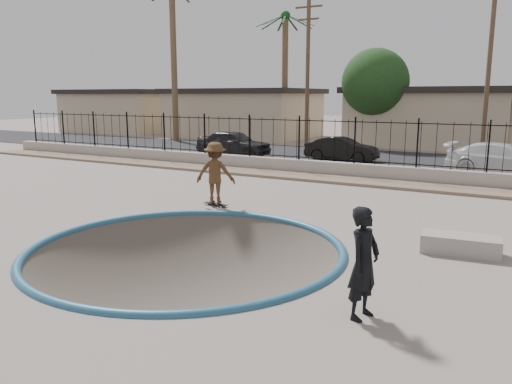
{
  "coord_description": "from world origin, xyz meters",
  "views": [
    {
      "loc": [
        6.55,
        -9.45,
        3.34
      ],
      "look_at": [
        0.06,
        2.0,
        0.79
      ],
      "focal_mm": 35.0,
      "sensor_mm": 36.0,
      "label": 1
    }
  ],
  "objects_px": {
    "concrete_ledge": "(460,244)",
    "car_c": "(503,159)",
    "videographer": "(364,263)",
    "skater": "(215,176)",
    "car_a": "(234,143)",
    "skateboard": "(216,204)",
    "car_b": "(342,149)"
  },
  "relations": [
    {
      "from": "skater",
      "to": "videographer",
      "type": "relative_size",
      "value": 1.08
    },
    {
      "from": "skater",
      "to": "videographer",
      "type": "height_order",
      "value": "skater"
    },
    {
      "from": "videographer",
      "to": "car_c",
      "type": "xyz_separation_m",
      "value": [
        0.85,
        16.45,
        -0.17
      ]
    },
    {
      "from": "skateboard",
      "to": "car_c",
      "type": "distance_m",
      "value": 13.19
    },
    {
      "from": "skater",
      "to": "car_b",
      "type": "height_order",
      "value": "skater"
    },
    {
      "from": "skater",
      "to": "car_b",
      "type": "relative_size",
      "value": 0.51
    },
    {
      "from": "car_a",
      "to": "car_c",
      "type": "xyz_separation_m",
      "value": [
        13.5,
        -0.05,
        -0.06
      ]
    },
    {
      "from": "skater",
      "to": "car_c",
      "type": "distance_m",
      "value": 13.17
    },
    {
      "from": "skateboard",
      "to": "concrete_ledge",
      "type": "xyz_separation_m",
      "value": [
        7.23,
        -1.33,
        0.14
      ]
    },
    {
      "from": "skater",
      "to": "car_b",
      "type": "xyz_separation_m",
      "value": [
        -0.31,
        12.0,
        -0.29
      ]
    },
    {
      "from": "skateboard",
      "to": "videographer",
      "type": "distance_m",
      "value": 8.41
    },
    {
      "from": "skateboard",
      "to": "car_c",
      "type": "xyz_separation_m",
      "value": [
        7.22,
        11.02,
        0.64
      ]
    },
    {
      "from": "concrete_ledge",
      "to": "videographer",
      "type": "bearing_deg",
      "value": -101.81
    },
    {
      "from": "concrete_ledge",
      "to": "car_b",
      "type": "bearing_deg",
      "value": 119.49
    },
    {
      "from": "skateboard",
      "to": "car_c",
      "type": "height_order",
      "value": "car_c"
    },
    {
      "from": "skateboard",
      "to": "car_a",
      "type": "relative_size",
      "value": 0.2
    },
    {
      "from": "concrete_ledge",
      "to": "car_c",
      "type": "height_order",
      "value": "car_c"
    },
    {
      "from": "skateboard",
      "to": "car_a",
      "type": "height_order",
      "value": "car_a"
    },
    {
      "from": "videographer",
      "to": "concrete_ledge",
      "type": "xyz_separation_m",
      "value": [
        0.86,
        4.11,
        -0.67
      ]
    },
    {
      "from": "concrete_ledge",
      "to": "skater",
      "type": "bearing_deg",
      "value": 169.61
    },
    {
      "from": "skateboard",
      "to": "videographer",
      "type": "bearing_deg",
      "value": -32.09
    },
    {
      "from": "videographer",
      "to": "car_a",
      "type": "distance_m",
      "value": 20.79
    },
    {
      "from": "videographer",
      "to": "concrete_ledge",
      "type": "distance_m",
      "value": 4.25
    },
    {
      "from": "concrete_ledge",
      "to": "car_a",
      "type": "bearing_deg",
      "value": 137.47
    },
    {
      "from": "skateboard",
      "to": "concrete_ledge",
      "type": "relative_size",
      "value": 0.54
    },
    {
      "from": "concrete_ledge",
      "to": "car_c",
      "type": "bearing_deg",
      "value": 90.04
    },
    {
      "from": "concrete_ledge",
      "to": "car_b",
      "type": "height_order",
      "value": "car_b"
    },
    {
      "from": "car_a",
      "to": "car_c",
      "type": "height_order",
      "value": "car_a"
    },
    {
      "from": "skateboard",
      "to": "concrete_ledge",
      "type": "bearing_deg",
      "value": -2.02
    },
    {
      "from": "skater",
      "to": "concrete_ledge",
      "type": "height_order",
      "value": "skater"
    },
    {
      "from": "car_a",
      "to": "skater",
      "type": "bearing_deg",
      "value": -152.03
    },
    {
      "from": "skater",
      "to": "car_a",
      "type": "xyz_separation_m",
      "value": [
        -6.28,
        11.06,
        -0.18
      ]
    }
  ]
}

